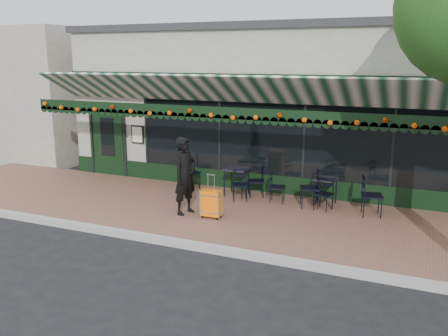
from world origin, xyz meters
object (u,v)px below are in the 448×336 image
at_px(chair_a_right, 372,196).
at_px(chair_b_front, 240,185).
at_px(cafe_table_a, 326,181).
at_px(chair_a_left, 310,188).
at_px(chair_b_right, 278,187).
at_px(chair_solo, 190,173).
at_px(chair_a_front, 324,194).
at_px(chair_b_left, 256,181).
at_px(woman, 185,176).
at_px(cafe_table_b, 237,171).
at_px(suitcase, 211,203).

distance_m(chair_a_right, chair_b_front, 3.27).
relative_size(cafe_table_a, chair_a_left, 0.73).
height_order(chair_b_right, chair_solo, chair_solo).
xyz_separation_m(cafe_table_a, chair_a_front, (0.05, -0.47, -0.22)).
bearing_deg(chair_b_left, chair_a_right, 57.59).
height_order(woman, chair_b_front, woman).
bearing_deg(woman, chair_a_left, -42.89).
height_order(cafe_table_a, chair_b_front, chair_b_front).
bearing_deg(woman, cafe_table_a, -41.07).
bearing_deg(cafe_table_b, chair_b_right, -10.18).
distance_m(chair_b_left, chair_b_right, 0.72).
xyz_separation_m(woman, suitcase, (0.70, -0.07, -0.57)).
height_order(chair_a_left, chair_b_left, chair_a_left).
distance_m(woman, chair_a_left, 3.10).
height_order(chair_a_right, chair_solo, chair_a_right).
bearing_deg(chair_a_front, chair_solo, -173.16).
xyz_separation_m(chair_b_front, chair_solo, (-1.72, 0.55, 0.04)).
relative_size(cafe_table_a, chair_b_front, 0.85).
bearing_deg(chair_a_front, woman, -138.66).
distance_m(cafe_table_b, chair_b_right, 1.25).
bearing_deg(chair_a_front, chair_a_left, 175.07).
xyz_separation_m(chair_a_right, chair_a_front, (-1.12, -0.04, -0.08)).
bearing_deg(chair_b_front, chair_a_right, -22.08).
xyz_separation_m(suitcase, chair_b_front, (0.12, 1.55, 0.06)).
xyz_separation_m(woman, chair_a_front, (2.97, 1.50, -0.52)).
xyz_separation_m(cafe_table_a, chair_a_left, (-0.32, -0.33, -0.14)).
bearing_deg(cafe_table_a, chair_b_front, -166.81).
distance_m(cafe_table_a, chair_b_right, 1.21).
height_order(cafe_table_b, chair_b_right, chair_b_right).
xyz_separation_m(chair_a_left, chair_b_front, (-1.78, -0.16, -0.07)).
bearing_deg(chair_solo, chair_a_left, -66.71).
distance_m(woman, chair_b_right, 2.49).
bearing_deg(chair_b_left, woman, -53.70).
height_order(suitcase, cafe_table_a, suitcase).
bearing_deg(chair_a_front, chair_b_front, -164.71).
relative_size(chair_a_right, chair_solo, 1.06).
bearing_deg(chair_b_right, chair_a_front, -108.10).
relative_size(chair_a_front, chair_solo, 0.88).
xyz_separation_m(chair_b_left, chair_b_right, (0.67, -0.28, -0.02)).
relative_size(suitcase, chair_a_front, 1.31).
bearing_deg(chair_b_left, chair_a_left, 53.20).
bearing_deg(cafe_table_a, chair_b_left, -179.87).
relative_size(suitcase, chair_b_right, 1.32).
bearing_deg(chair_b_left, chair_b_front, -53.95).
relative_size(chair_a_left, chair_b_left, 1.13).
bearing_deg(chair_b_right, chair_a_left, -102.97).
bearing_deg(chair_solo, cafe_table_a, -61.20).
relative_size(suitcase, cafe_table_b, 1.38).
bearing_deg(suitcase, chair_b_front, 82.90).
distance_m(chair_a_left, chair_solo, 3.52).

